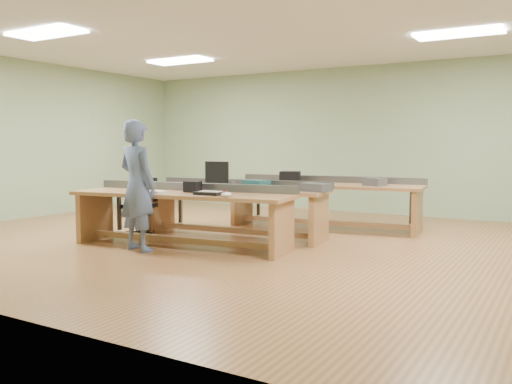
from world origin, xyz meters
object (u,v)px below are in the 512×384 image
Objects in this scene: task_chair at (141,214)px; workbench_back at (325,195)px; laptop_base at (211,193)px; parts_bin_grey at (315,187)px; drinks_can at (225,184)px; workbench_front at (183,206)px; parts_bin_teal at (256,184)px; person at (137,186)px; mug at (231,184)px; workbench_mid at (236,200)px; camera_bag at (193,187)px.

workbench_back is at bearing 29.37° from task_chair.
laptop_base is 0.88× the size of parts_bin_grey.
drinks_can is (-0.47, 1.04, 0.04)m from laptop_base.
parts_bin_teal reaches higher than workbench_front.
mug is (0.42, 1.61, -0.06)m from person.
drinks_can reaches higher than workbench_mid.
laptop_base is 3.01× the size of drinks_can.
person is at bearing -117.17° from parts_bin_teal.
person reaches higher than workbench_back.
mug is 0.12m from drinks_can.
workbench_front is at bearing -105.89° from workbench_mid.
parts_bin_teal is 0.98m from parts_bin_grey.
person reaches higher than mug.
workbench_back is 3.76× the size of task_chair.
person is 1.86m from parts_bin_teal.
mug is (-0.10, 0.03, 0.25)m from workbench_mid.
task_chair is 2.12× the size of parts_bin_grey.
mug is at bearing 12.19° from task_chair.
person is (-1.35, -3.07, 0.30)m from workbench_back.
task_chair is (-1.18, 0.45, -0.24)m from workbench_front.
mug is (-0.02, 1.00, -0.02)m from camera_bag.
parts_bin_teal is 0.85× the size of parts_bin_grey.
mug is (-1.41, -0.01, -0.00)m from parts_bin_grey.
camera_bag is at bearing -115.37° from person.
task_chair is (-1.37, -0.60, -0.23)m from workbench_mid.
laptop_base is 1.19m from parts_bin_teal.
workbench_front is at bearing -94.67° from mug.
workbench_mid is 7.09× the size of parts_bin_grey.
parts_bin_teal is (1.70, 0.67, 0.49)m from task_chair.
workbench_mid is 3.34× the size of task_chair.
workbench_back is 14.70× the size of camera_bag.
drinks_can is at bearing -93.90° from person.
parts_bin_teal is at bearing 7.91° from workbench_mid.
camera_bag is 1.87× the size of drinks_can.
workbench_front is at bearing -118.29° from workbench_back.
parts_bin_teal is 2.94× the size of drinks_can.
mug is at bearing 95.13° from camera_bag.
workbench_front is 0.56m from laptop_base.
workbench_front is 2.74m from workbench_back.
parts_bin_teal reaches higher than mug.
camera_bag is at bearing -88.96° from mug.
laptop_base is at bearing -69.38° from mug.
workbench_back is at bearing 57.58° from mug.
mug is at bearing -94.46° from person.
workbench_back is 24.41× the size of mug.
camera_bag reaches higher than drinks_can.
workbench_mid is at bearing -166.58° from parts_bin_teal.
person is 0.98m from laptop_base.
task_chair is (-1.29, 0.37, -0.50)m from camera_bag.
person is at bearing -130.17° from workbench_front.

